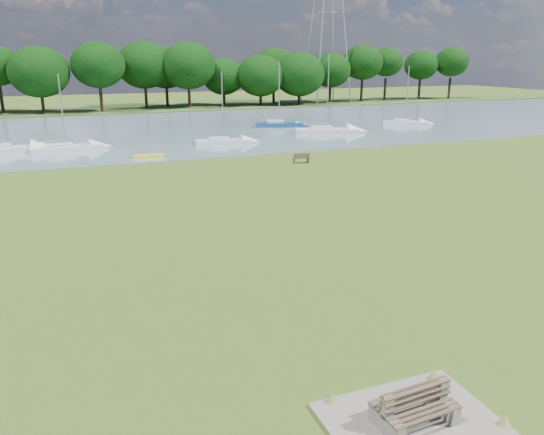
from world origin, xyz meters
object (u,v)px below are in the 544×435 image
object	(u,v)px
bench_pair	(415,407)
sailboat_0	(405,122)
kayak	(149,156)
sailboat_3	(279,123)
sailboat_7	(2,148)
sailboat_6	(223,140)
sailboat_2	(65,147)
sailboat_5	(326,129)
riverbank_bench	(301,158)

from	to	relation	value
bench_pair	sailboat_0	bearing A→B (deg)	51.60
kayak	sailboat_3	world-z (taller)	sailboat_3
bench_pair	sailboat_3	world-z (taller)	sailboat_3
bench_pair	sailboat_0	xyz separation A→B (m)	(33.91, 49.35, -0.04)
bench_pair	sailboat_3	distance (m)	56.58
sailboat_0	sailboat_7	world-z (taller)	sailboat_7
kayak	sailboat_6	world-z (taller)	sailboat_6
bench_pair	sailboat_6	distance (m)	43.80
sailboat_2	sailboat_5	world-z (taller)	sailboat_5
sailboat_2	sailboat_5	xyz separation A→B (m)	(28.52, 2.18, 0.02)
sailboat_6	sailboat_7	distance (m)	20.62
bench_pair	sailboat_2	size ratio (longest dim) A/B	0.29
sailboat_3	sailboat_6	xyz separation A→B (m)	(-10.36, -10.51, -0.10)
bench_pair	sailboat_7	size ratio (longest dim) A/B	0.20
sailboat_2	sailboat_6	xyz separation A→B (m)	(15.04, -1.21, -0.03)
sailboat_0	sailboat_2	size ratio (longest dim) A/B	1.05
sailboat_0	sailboat_3	world-z (taller)	sailboat_3
kayak	sailboat_2	size ratio (longest dim) A/B	0.38
bench_pair	kayak	size ratio (longest dim) A/B	0.77
bench_pair	riverbank_bench	world-z (taller)	bench_pair
sailboat_0	sailboat_2	xyz separation A→B (m)	(-41.31, -5.01, -0.01)
sailboat_0	sailboat_6	size ratio (longest dim) A/B	1.04
sailboat_3	bench_pair	bearing A→B (deg)	-89.46
sailboat_2	sailboat_5	bearing A→B (deg)	-5.34
sailboat_5	sailboat_6	distance (m)	13.90
sailboat_6	sailboat_7	xyz separation A→B (m)	(-20.50, 2.26, 0.10)
riverbank_bench	sailboat_5	size ratio (longest dim) A/B	0.16
sailboat_5	kayak	bearing A→B (deg)	-139.92
sailboat_2	sailboat_6	distance (m)	15.09
sailboat_2	sailboat_6	bearing A→B (deg)	-14.31
sailboat_5	bench_pair	bearing A→B (deg)	-95.27
sailboat_5	sailboat_7	xyz separation A→B (m)	(-33.98, -1.13, 0.05)
sailboat_2	sailboat_7	bearing A→B (deg)	159.44
sailboat_0	sailboat_5	size ratio (longest dim) A/B	0.84
sailboat_7	riverbank_bench	bearing A→B (deg)	-32.38
bench_pair	sailboat_5	distance (m)	51.09
sailboat_3	sailboat_7	bearing A→B (deg)	-145.94
riverbank_bench	sailboat_7	size ratio (longest dim) A/B	0.14
bench_pair	sailboat_0	size ratio (longest dim) A/B	0.28
sailboat_6	kayak	bearing A→B (deg)	-139.13
sailboat_2	sailboat_7	world-z (taller)	sailboat_7
bench_pair	sailboat_7	bearing A→B (deg)	101.91
sailboat_3	sailboat_6	world-z (taller)	sailboat_3
sailboat_6	sailboat_7	world-z (taller)	sailboat_7
sailboat_5	sailboat_7	distance (m)	34.00
kayak	sailboat_3	xyz separation A→B (m)	(18.56, 15.41, 0.37)
sailboat_2	sailboat_7	distance (m)	5.56
bench_pair	sailboat_5	bearing A→B (deg)	61.68
bench_pair	sailboat_0	world-z (taller)	sailboat_0
kayak	sailboat_0	world-z (taller)	sailboat_0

